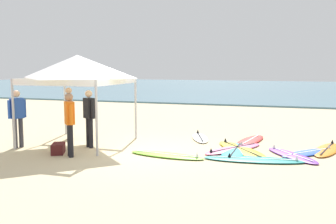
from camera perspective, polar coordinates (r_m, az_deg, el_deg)
The scene contains 18 objects.
ground_plane at distance 11.31m, azimuth -3.78°, elevation -5.75°, with size 80.00×80.00×0.00m, color beige.
sea at distance 41.86m, azimuth 12.51°, elevation 3.35°, with size 80.00×36.00×0.10m, color #568499.
canopy_tent at distance 12.57m, azimuth -12.83°, elevation 6.32°, with size 2.81×2.81×2.75m.
surfboard_red at distance 13.03m, azimuth 11.69°, elevation -4.03°, with size 0.97×2.24×0.19m.
surfboard_purple at distance 11.25m, azimuth 17.29°, elevation -5.92°, with size 1.68×1.98×0.19m.
surfboard_white at distance 13.30m, azimuth 4.62°, elevation -3.69°, with size 1.07×1.86×0.19m.
surfboard_cyan at distance 11.46m, azimuth 9.61°, elevation -5.48°, with size 0.66×2.41×0.19m.
surfboard_lime at distance 10.76m, azimuth -0.16°, elevation -6.19°, with size 2.20×0.85×0.19m.
surfboard_pink at distance 11.71m, azimuth 9.35°, elevation -5.20°, with size 1.73×2.27×0.19m.
surfboard_orange at distance 12.30m, azimuth 21.80°, elevation -5.02°, with size 1.07×2.25×0.19m.
surfboard_teal at distance 10.51m, azimuth 12.25°, elevation -6.66°, with size 2.63×0.99×0.19m.
surfboard_yellow at distance 11.63m, azimuth 10.43°, elevation -5.31°, with size 2.04×2.47×0.19m.
surfboard_blue at distance 11.74m, azimuth 19.62°, elevation -5.48°, with size 1.75×1.93×0.19m.
person_grey at distance 13.55m, azimuth -13.97°, elevation 0.39°, with size 0.37×0.49×1.71m.
person_orange at distance 10.89m, azimuth -13.91°, elevation -1.14°, with size 0.40×0.43×1.71m.
person_blue at distance 12.53m, azimuth -20.79°, elevation -0.36°, with size 0.37×0.49×1.71m.
person_black at distance 11.96m, azimuth -11.23°, elevation -0.37°, with size 0.47×0.39×1.71m.
gear_bag_near_tent at distance 11.49m, azimuth -15.45°, elevation -5.07°, with size 0.60×0.32×0.28m, color #4C1919.
Camera 1 is at (4.15, -10.23, 2.45)m, focal length 42.55 mm.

